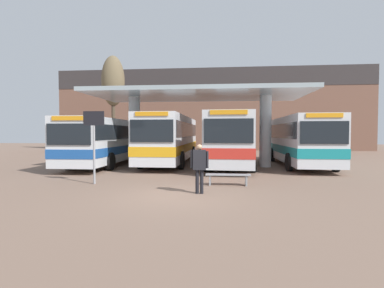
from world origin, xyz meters
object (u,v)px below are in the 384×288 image
object	(u,v)px
transit_bus_left_bay	(112,139)
waiting_bench_near_pillar	(228,177)
pedestrian_waiting	(199,164)
poplar_tree_behind_left	(113,82)
info_sign_platform	(94,132)
transit_bus_far_right_bay	(299,139)
transit_bus_center_bay	(171,137)
transit_bus_right_bay	(231,138)

from	to	relation	value
transit_bus_left_bay	waiting_bench_near_pillar	world-z (taller)	transit_bus_left_bay
pedestrian_waiting	poplar_tree_behind_left	world-z (taller)	poplar_tree_behind_left
transit_bus_left_bay	waiting_bench_near_pillar	size ratio (longest dim) A/B	6.75
info_sign_platform	poplar_tree_behind_left	size ratio (longest dim) A/B	0.31
poplar_tree_behind_left	transit_bus_left_bay	bearing A→B (deg)	-69.94
pedestrian_waiting	poplar_tree_behind_left	size ratio (longest dim) A/B	0.18
info_sign_platform	pedestrian_waiting	distance (m)	4.98
transit_bus_far_right_bay	waiting_bench_near_pillar	bearing A→B (deg)	59.67
transit_bus_center_bay	info_sign_platform	size ratio (longest dim) A/B	3.80
poplar_tree_behind_left	transit_bus_far_right_bay	bearing A→B (deg)	-29.44
transit_bus_right_bay	poplar_tree_behind_left	distance (m)	15.98
waiting_bench_near_pillar	info_sign_platform	distance (m)	5.94
transit_bus_center_bay	info_sign_platform	xyz separation A→B (m)	(-1.72, -9.04, 0.34)
info_sign_platform	pedestrian_waiting	world-z (taller)	info_sign_platform
transit_bus_far_right_bay	info_sign_platform	distance (m)	13.38
pedestrian_waiting	poplar_tree_behind_left	xyz separation A→B (m)	(-10.27, 19.02, 6.26)
pedestrian_waiting	transit_bus_center_bay	bearing A→B (deg)	101.49
transit_bus_far_right_bay	pedestrian_waiting	xyz separation A→B (m)	(-5.86, -9.92, -0.71)
transit_bus_left_bay	transit_bus_right_bay	bearing A→B (deg)	176.31
waiting_bench_near_pillar	pedestrian_waiting	distance (m)	2.22
waiting_bench_near_pillar	info_sign_platform	bearing A→B (deg)	-177.49
transit_bus_far_right_bay	waiting_bench_near_pillar	world-z (taller)	transit_bus_far_right_bay
transit_bus_left_bay	info_sign_platform	size ratio (longest dim) A/B	4.05
info_sign_platform	poplar_tree_behind_left	xyz separation A→B (m)	(-5.68, 17.46, 5.14)
info_sign_platform	transit_bus_center_bay	bearing A→B (deg)	79.22
transit_bus_center_bay	waiting_bench_near_pillar	bearing A→B (deg)	114.08
waiting_bench_near_pillar	transit_bus_right_bay	bearing A→B (deg)	87.65
transit_bus_left_bay	poplar_tree_behind_left	bearing A→B (deg)	-70.59
transit_bus_left_bay	transit_bus_far_right_bay	distance (m)	12.82
transit_bus_center_bay	pedestrian_waiting	distance (m)	11.01
transit_bus_right_bay	transit_bus_far_right_bay	distance (m)	4.51
info_sign_platform	poplar_tree_behind_left	world-z (taller)	poplar_tree_behind_left
transit_bus_right_bay	transit_bus_far_right_bay	size ratio (longest dim) A/B	1.11
transit_bus_center_bay	transit_bus_far_right_bay	bearing A→B (deg)	175.60
transit_bus_left_bay	transit_bus_center_bay	size ratio (longest dim) A/B	1.07
transit_bus_far_right_bay	pedestrian_waiting	world-z (taller)	transit_bus_far_right_bay
transit_bus_left_bay	transit_bus_far_right_bay	world-z (taller)	transit_bus_far_right_bay
transit_bus_left_bay	transit_bus_center_bay	world-z (taller)	transit_bus_center_bay
transit_bus_far_right_bay	waiting_bench_near_pillar	xyz separation A→B (m)	(-4.81, -8.11, -1.43)
transit_bus_left_bay	transit_bus_far_right_bay	xyz separation A→B (m)	(12.82, -0.05, 0.07)
waiting_bench_near_pillar	poplar_tree_behind_left	xyz separation A→B (m)	(-11.32, 17.21, 6.98)
transit_bus_left_bay	pedestrian_waiting	distance (m)	12.18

